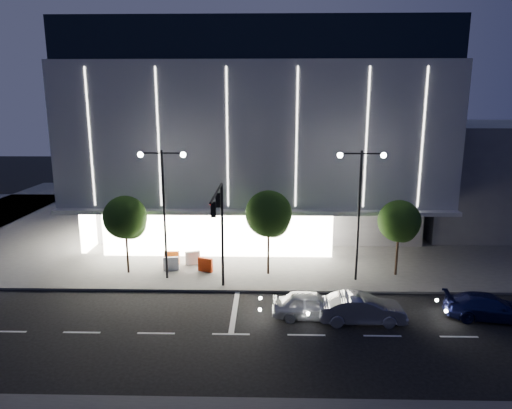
{
  "coord_description": "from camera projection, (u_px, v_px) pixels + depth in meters",
  "views": [
    {
      "loc": [
        3.85,
        -23.57,
        11.99
      ],
      "look_at": [
        3.12,
        7.77,
        5.0
      ],
      "focal_mm": 32.0,
      "sensor_mm": 36.0,
      "label": 1
    }
  ],
  "objects": [
    {
      "name": "ground",
      "position": [
        198.0,
        321.0,
        25.69
      ],
      "size": [
        160.0,
        160.0,
        0.0
      ],
      "primitive_type": "plane",
      "color": "black",
      "rests_on": "ground"
    },
    {
      "name": "sidewalk_museum",
      "position": [
        277.0,
        216.0,
        48.98
      ],
      "size": [
        70.0,
        40.0,
        0.15
      ],
      "primitive_type": "cube",
      "color": "#474747",
      "rests_on": "ground"
    },
    {
      "name": "museum",
      "position": [
        258.0,
        131.0,
        45.37
      ],
      "size": [
        30.0,
        25.8,
        18.0
      ],
      "color": "#4C4C51",
      "rests_on": "ground"
    },
    {
      "name": "annex_building",
      "position": [
        479.0,
        172.0,
        47.43
      ],
      "size": [
        16.0,
        20.0,
        10.0
      ],
      "primitive_type": "cube",
      "color": "#4C4C51",
      "rests_on": "ground"
    },
    {
      "name": "traffic_mast",
      "position": [
        220.0,
        220.0,
        27.83
      ],
      "size": [
        0.33,
        5.89,
        7.07
      ],
      "color": "black",
      "rests_on": "ground"
    },
    {
      "name": "street_lamp_west",
      "position": [
        164.0,
        196.0,
        30.32
      ],
      "size": [
        3.16,
        0.36,
        9.0
      ],
      "color": "black",
      "rests_on": "ground"
    },
    {
      "name": "street_lamp_east",
      "position": [
        360.0,
        197.0,
        30.02
      ],
      "size": [
        3.16,
        0.36,
        9.0
      ],
      "color": "black",
      "rests_on": "ground"
    },
    {
      "name": "tree_left",
      "position": [
        126.0,
        220.0,
        31.8
      ],
      "size": [
        3.02,
        3.02,
        5.72
      ],
      "color": "black",
      "rests_on": "ground"
    },
    {
      "name": "tree_mid",
      "position": [
        269.0,
        216.0,
        31.51
      ],
      "size": [
        3.25,
        3.25,
        6.15
      ],
      "color": "black",
      "rests_on": "ground"
    },
    {
      "name": "tree_right",
      "position": [
        399.0,
        223.0,
        31.4
      ],
      "size": [
        2.91,
        2.91,
        5.51
      ],
      "color": "black",
      "rests_on": "ground"
    },
    {
      "name": "car_lead",
      "position": [
        311.0,
        305.0,
        25.89
      ],
      "size": [
        4.54,
        1.99,
        1.52
      ],
      "primitive_type": "imported",
      "rotation": [
        0.0,
        0.0,
        1.53
      ],
      "color": "#B3B6BC",
      "rests_on": "ground"
    },
    {
      "name": "car_second",
      "position": [
        361.0,
        309.0,
        25.38
      ],
      "size": [
        4.81,
        1.7,
        1.58
      ],
      "primitive_type": "imported",
      "rotation": [
        0.0,
        0.0,
        1.58
      ],
      "color": "#A9ABB1",
      "rests_on": "ground"
    },
    {
      "name": "car_third",
      "position": [
        489.0,
        307.0,
        25.8
      ],
      "size": [
        5.07,
        2.6,
        1.41
      ],
      "primitive_type": "imported",
      "rotation": [
        0.0,
        0.0,
        1.44
      ],
      "color": "#15194F",
      "rests_on": "ground"
    },
    {
      "name": "barrier_a",
      "position": [
        172.0,
        258.0,
        34.17
      ],
      "size": [
        1.11,
        0.29,
        1.0
      ],
      "primitive_type": "cube",
      "rotation": [
        0.0,
        0.0,
        0.04
      ],
      "color": "#D04F0B",
      "rests_on": "sidewalk_museum"
    },
    {
      "name": "barrier_b",
      "position": [
        171.0,
        264.0,
        32.92
      ],
      "size": [
        1.13,
        0.41,
        1.0
      ],
      "primitive_type": "cube",
      "rotation": [
        0.0,
        0.0,
        0.15
      ],
      "color": "white",
      "rests_on": "sidewalk_museum"
    },
    {
      "name": "barrier_c",
      "position": [
        205.0,
        265.0,
        32.69
      ],
      "size": [
        1.11,
        0.65,
        1.0
      ],
      "primitive_type": "cube",
      "rotation": [
        0.0,
        0.0,
        -0.39
      ],
      "color": "red",
      "rests_on": "sidewalk_museum"
    },
    {
      "name": "barrier_d",
      "position": [
        193.0,
        258.0,
        34.18
      ],
      "size": [
        1.12,
        0.6,
        1.0
      ],
      "primitive_type": "cube",
      "rotation": [
        0.0,
        0.0,
        0.34
      ],
      "color": "white",
      "rests_on": "sidewalk_museum"
    }
  ]
}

